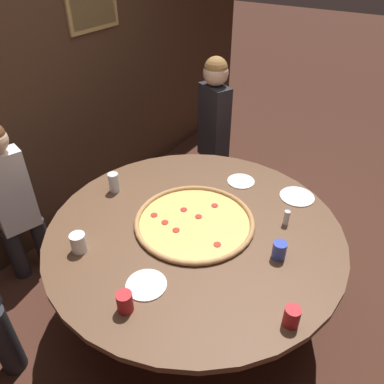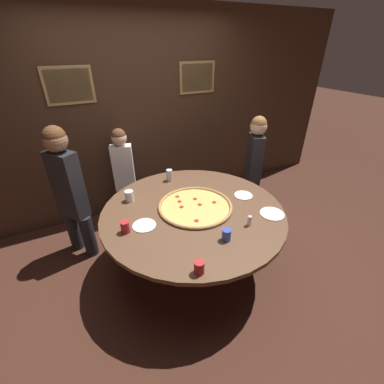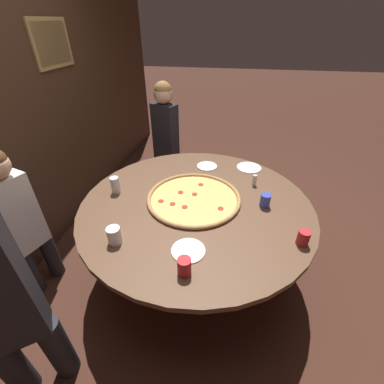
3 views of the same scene
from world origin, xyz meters
name	(u,v)px [view 2 (image 2 of 3)]	position (x,y,z in m)	size (l,w,h in m)	color
ground_plane	(193,263)	(0.00, 0.00, 0.00)	(24.00, 24.00, 0.00)	#422319
back_wall	(142,117)	(0.00, 1.50, 1.30)	(6.40, 0.08, 2.60)	#3D281C
dining_table	(193,218)	(0.00, 0.00, 0.63)	(1.79, 1.79, 0.74)	brown
giant_pizza	(195,206)	(0.04, 0.02, 0.75)	(0.74, 0.74, 0.03)	#EAB75B
drink_cup_near_right	(169,175)	(0.03, 0.67, 0.81)	(0.07, 0.07, 0.14)	silver
drink_cup_near_left	(129,196)	(-0.51, 0.44, 0.80)	(0.09, 0.09, 0.11)	white
drink_cup_beside_pizza	(125,227)	(-0.68, -0.04, 0.79)	(0.08, 0.08, 0.11)	#B22328
drink_cup_front_edge	(199,267)	(-0.32, -0.73, 0.79)	(0.08, 0.08, 0.10)	#B22328
drink_cup_by_shaker	(226,235)	(0.05, -0.52, 0.79)	(0.08, 0.08, 0.10)	#384CB7
white_plate_right_side	(243,195)	(0.60, -0.01, 0.74)	(0.19, 0.19, 0.01)	white
white_plate_near_front	(144,225)	(-0.51, -0.03, 0.74)	(0.21, 0.21, 0.01)	white
white_plate_beside_cup	(272,214)	(0.64, -0.41, 0.74)	(0.23, 0.23, 0.01)	white
condiment_shaker	(249,221)	(0.34, -0.45, 0.79)	(0.04, 0.04, 0.10)	silver
diner_side_left	(124,170)	(-0.38, 1.26, 0.72)	(0.33, 0.21, 1.27)	#232328
diner_centre_back	(254,162)	(1.19, 0.56, 0.79)	(0.26, 0.37, 1.39)	#232328
diner_side_right	(69,188)	(-1.06, 0.78, 0.86)	(0.33, 0.38, 1.51)	#232328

